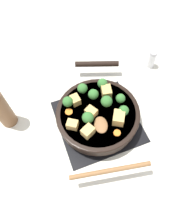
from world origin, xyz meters
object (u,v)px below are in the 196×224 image
at_px(skillet_pan, 98,114).
at_px(wooden_spoon, 106,151).
at_px(pepper_mill, 1,108).
at_px(salt_shaker, 152,59).

xyz_separation_m(skillet_pan, wooden_spoon, (0.03, 0.16, 0.03)).
xyz_separation_m(pepper_mill, salt_shaker, (-0.66, -0.06, -0.06)).
bearing_deg(pepper_mill, skillet_pan, 158.85).
xyz_separation_m(skillet_pan, salt_shaker, (-0.33, -0.19, -0.01)).
height_order(wooden_spoon, salt_shaker, wooden_spoon).
height_order(wooden_spoon, pepper_mill, pepper_mill).
bearing_deg(wooden_spoon, skillet_pan, -101.22).
bearing_deg(salt_shaker, skillet_pan, 29.15).
xyz_separation_m(skillet_pan, pepper_mill, (0.33, -0.13, 0.05)).
distance_m(skillet_pan, pepper_mill, 0.36).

